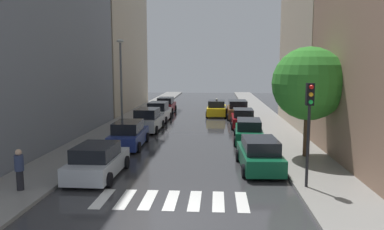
# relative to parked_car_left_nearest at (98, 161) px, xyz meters

# --- Properties ---
(ground_plane) EXTENTS (28.00, 72.00, 0.04)m
(ground_plane) POSITION_rel_parked_car_left_nearest_xyz_m (3.79, 19.26, -0.76)
(ground_plane) COLOR #323235
(sidewalk_left) EXTENTS (3.00, 72.00, 0.15)m
(sidewalk_left) POSITION_rel_parked_car_left_nearest_xyz_m (-2.71, 19.26, -0.66)
(sidewalk_left) COLOR gray
(sidewalk_left) RESTS_ON ground
(sidewalk_right) EXTENTS (3.00, 72.00, 0.15)m
(sidewalk_right) POSITION_rel_parked_car_left_nearest_xyz_m (10.29, 19.26, -0.66)
(sidewalk_right) COLOR gray
(sidewalk_right) RESTS_ON ground
(crosswalk_stripes) EXTENTS (5.85, 2.20, 0.01)m
(crosswalk_stripes) POSITION_rel_parked_car_left_nearest_xyz_m (3.79, -2.81, -0.73)
(crosswalk_stripes) COLOR silver
(crosswalk_stripes) RESTS_ON ground
(building_left_mid) EXTENTS (6.00, 17.21, 21.68)m
(building_left_mid) POSITION_rel_parked_car_left_nearest_xyz_m (-7.21, 26.81, 10.10)
(building_left_mid) COLOR #B2A38C
(building_left_mid) RESTS_ON ground
(building_right_mid) EXTENTS (6.00, 12.79, 12.55)m
(building_right_mid) POSITION_rel_parked_car_left_nearest_xyz_m (14.79, 15.65, 5.54)
(building_right_mid) COLOR #B2A38C
(building_right_mid) RESTS_ON ground
(parked_car_left_nearest) EXTENTS (2.16, 4.43, 1.56)m
(parked_car_left_nearest) POSITION_rel_parked_car_left_nearest_xyz_m (0.00, 0.00, 0.00)
(parked_car_left_nearest) COLOR #B2B7BF
(parked_car_left_nearest) RESTS_ON ground
(parked_car_left_second) EXTENTS (2.09, 4.75, 1.67)m
(parked_car_left_second) POSITION_rel_parked_car_left_nearest_xyz_m (-0.07, 6.47, 0.05)
(parked_car_left_second) COLOR navy
(parked_car_left_second) RESTS_ON ground
(parked_car_left_third) EXTENTS (2.18, 4.47, 1.80)m
(parked_car_left_third) POSITION_rel_parked_car_left_nearest_xyz_m (0.04, 12.46, 0.10)
(parked_car_left_third) COLOR #B2B7BF
(parked_car_left_third) RESTS_ON ground
(parked_car_left_fourth) EXTENTS (2.10, 4.46, 1.81)m
(parked_car_left_fourth) POSITION_rel_parked_car_left_nearest_xyz_m (0.07, 17.73, 0.10)
(parked_car_left_fourth) COLOR silver
(parked_car_left_fourth) RESTS_ON ground
(parked_car_left_fifth) EXTENTS (2.02, 4.35, 1.67)m
(parked_car_left_fifth) POSITION_rel_parked_car_left_nearest_xyz_m (-0.16, 24.43, 0.05)
(parked_car_left_fifth) COLOR maroon
(parked_car_left_fifth) RESTS_ON ground
(parked_car_right_nearest) EXTENTS (2.18, 4.66, 1.59)m
(parked_car_right_nearest) POSITION_rel_parked_car_left_nearest_xyz_m (7.65, 1.82, 0.01)
(parked_car_right_nearest) COLOR #0C4C2D
(parked_car_right_nearest) RESTS_ON ground
(parked_car_right_second) EXTENTS (2.16, 4.78, 1.56)m
(parked_car_right_second) POSITION_rel_parked_car_left_nearest_xyz_m (7.67, 8.60, 0.00)
(parked_car_right_second) COLOR #0C4C2D
(parked_car_right_second) RESTS_ON ground
(parked_car_right_third) EXTENTS (2.06, 4.30, 1.58)m
(parked_car_right_third) POSITION_rel_parked_car_left_nearest_xyz_m (7.69, 14.68, 0.01)
(parked_car_right_third) COLOR maroon
(parked_car_right_third) RESTS_ON ground
(parked_car_right_fourth) EXTENTS (2.19, 4.75, 1.79)m
(parked_car_right_fourth) POSITION_rel_parked_car_left_nearest_xyz_m (7.53, 20.20, 0.10)
(parked_car_right_fourth) COLOR brown
(parked_car_right_fourth) RESTS_ON ground
(taxi_midroad) EXTENTS (2.17, 4.43, 1.81)m
(taxi_midroad) POSITION_rel_parked_car_left_nearest_xyz_m (5.48, 21.74, 0.03)
(taxi_midroad) COLOR yellow
(taxi_midroad) RESTS_ON ground
(pedestrian_foreground) EXTENTS (0.36, 0.36, 1.69)m
(pedestrian_foreground) POSITION_rel_parked_car_left_nearest_xyz_m (-2.40, -2.46, 0.30)
(pedestrian_foreground) COLOR black
(pedestrian_foreground) RESTS_ON sidewalk_left
(street_tree_right) EXTENTS (4.00, 4.00, 6.03)m
(street_tree_right) POSITION_rel_parked_car_left_nearest_xyz_m (10.48, 4.16, 3.43)
(street_tree_right) COLOR #513823
(street_tree_right) RESTS_ON sidewalk_right
(traffic_light_right_corner) EXTENTS (0.30, 0.42, 4.30)m
(traffic_light_right_corner) POSITION_rel_parked_car_left_nearest_xyz_m (9.24, -1.28, 2.55)
(traffic_light_right_corner) COLOR black
(traffic_light_right_corner) RESTS_ON sidewalk_right
(lamp_post_left) EXTENTS (0.60, 0.28, 6.96)m
(lamp_post_left) POSITION_rel_parked_car_left_nearest_xyz_m (-1.76, 11.43, 3.42)
(lamp_post_left) COLOR #595B60
(lamp_post_left) RESTS_ON sidewalk_left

